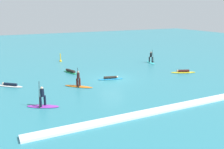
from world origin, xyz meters
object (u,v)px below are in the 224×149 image
(surfer_on_teal_board, at_px, (151,60))
(marker_buoy, at_px, (61,60))
(surfer_on_green_board, at_px, (70,71))
(surfer_on_purple_board, at_px, (43,102))
(surfer_on_yellow_board, at_px, (183,72))
(surfer_on_white_board, at_px, (10,85))
(surfer_on_orange_board, at_px, (78,83))
(surfer_on_blue_board, at_px, (111,78))

(surfer_on_teal_board, xyz_separation_m, marker_buoy, (-11.92, 6.80, -0.19))
(surfer_on_green_board, xyz_separation_m, surfer_on_purple_board, (-5.39, -10.06, 0.27))
(surfer_on_yellow_board, xyz_separation_m, surfer_on_white_board, (-20.15, 3.36, 0.00))
(surfer_on_yellow_board, relative_size, surfer_on_green_board, 1.23)
(surfer_on_yellow_board, xyz_separation_m, surfer_on_orange_board, (-13.80, 0.10, 0.25))
(surfer_on_blue_board, distance_m, surfer_on_green_board, 5.91)
(surfer_on_yellow_board, relative_size, surfer_on_blue_board, 1.07)
(surfer_on_blue_board, height_order, surfer_on_purple_board, surfer_on_purple_board)
(surfer_on_teal_board, bearing_deg, surfer_on_orange_board, -50.25)
(surfer_on_yellow_board, bearing_deg, surfer_on_blue_board, 13.74)
(surfer_on_blue_board, height_order, marker_buoy, marker_buoy)
(surfer_on_purple_board, bearing_deg, surfer_on_yellow_board, -138.90)
(surfer_on_teal_board, height_order, surfer_on_orange_board, surfer_on_orange_board)
(surfer_on_white_board, relative_size, surfer_on_blue_board, 0.89)
(surfer_on_blue_board, xyz_separation_m, surfer_on_orange_board, (-4.23, -1.15, 0.25))
(marker_buoy, bearing_deg, surfer_on_white_board, -127.96)
(surfer_on_green_board, relative_size, surfer_on_purple_board, 0.97)
(surfer_on_blue_board, bearing_deg, surfer_on_purple_board, -135.74)
(surfer_on_white_board, xyz_separation_m, surfer_on_green_board, (7.34, 2.85, 0.04))
(surfer_on_orange_board, relative_size, marker_buoy, 2.00)
(surfer_on_green_board, bearing_deg, surfer_on_yellow_board, -134.76)
(surfer_on_teal_board, relative_size, marker_buoy, 2.09)
(surfer_on_orange_board, xyz_separation_m, surfer_on_purple_board, (-4.39, -3.95, 0.07))
(surfer_on_green_board, bearing_deg, marker_buoy, -24.38)
(surfer_on_white_board, height_order, surfer_on_blue_board, surfer_on_white_board)
(surfer_on_white_board, relative_size, surfer_on_teal_board, 0.94)
(surfer_on_teal_board, relative_size, surfer_on_purple_board, 1.04)
(surfer_on_green_board, distance_m, marker_buoy, 7.52)
(surfer_on_yellow_board, height_order, surfer_on_teal_board, surfer_on_teal_board)
(surfer_on_yellow_board, height_order, surfer_on_white_board, surfer_on_yellow_board)
(surfer_on_teal_board, distance_m, marker_buoy, 13.72)
(surfer_on_white_board, relative_size, marker_buoy, 1.97)
(surfer_on_orange_board, bearing_deg, surfer_on_yellow_board, 42.49)
(surfer_on_teal_board, xyz_separation_m, surfer_on_green_board, (-12.64, -0.68, -0.28))
(surfer_on_orange_board, bearing_deg, surfer_on_teal_board, 69.40)
(surfer_on_white_board, relative_size, surfer_on_purple_board, 0.99)
(surfer_on_teal_board, height_order, surfer_on_blue_board, surfer_on_teal_board)
(marker_buoy, bearing_deg, surfer_on_teal_board, -29.72)
(surfer_on_white_board, bearing_deg, surfer_on_green_board, -117.67)
(surfer_on_teal_board, distance_m, surfer_on_orange_board, 15.23)
(surfer_on_teal_board, distance_m, surfer_on_purple_board, 20.98)
(surfer_on_green_board, bearing_deg, surfer_on_white_board, 92.32)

